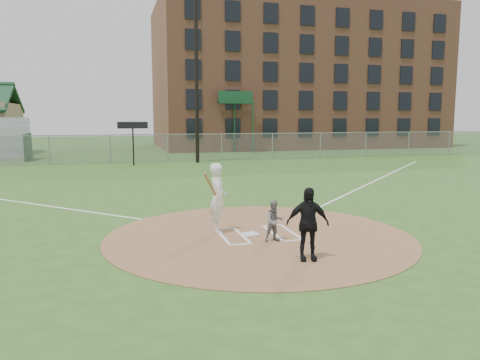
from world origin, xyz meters
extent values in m
plane|color=#315C1F|center=(0.00, 0.00, 0.00)|extent=(140.00, 140.00, 0.00)
cylinder|color=#966D47|center=(0.00, 0.00, 0.01)|extent=(8.40, 8.40, 0.02)
cube|color=silver|center=(-0.21, 0.16, 0.03)|extent=(0.55, 0.55, 0.03)
cube|color=white|center=(9.00, 9.00, 0.01)|extent=(17.04, 17.04, 0.01)
imported|color=slate|center=(0.21, -0.67, 0.56)|extent=(0.55, 0.45, 1.08)
imported|color=black|center=(0.40, -2.38, 0.86)|extent=(1.04, 0.59, 1.68)
cube|color=white|center=(-1.00, 0.15, 0.03)|extent=(0.08, 1.80, 0.01)
cube|color=white|center=(-0.45, 0.15, 0.03)|extent=(0.08, 1.80, 0.01)
cube|color=white|center=(-0.72, 1.05, 0.03)|extent=(0.62, 0.08, 0.01)
cube|color=white|center=(-0.72, -0.75, 0.03)|extent=(0.62, 0.08, 0.01)
cube|color=white|center=(1.00, 0.15, 0.03)|extent=(0.08, 1.80, 0.01)
cube|color=white|center=(0.45, 0.15, 0.03)|extent=(0.08, 1.80, 0.01)
cube|color=white|center=(0.72, 1.05, 0.03)|extent=(0.62, 0.08, 0.01)
cube|color=white|center=(0.72, -0.75, 0.03)|extent=(0.62, 0.08, 0.01)
imported|color=white|center=(-1.00, 0.69, 1.00)|extent=(0.55, 0.77, 1.96)
cylinder|color=olive|center=(-1.30, 0.29, 1.45)|extent=(0.46, 0.48, 0.70)
cube|color=slate|center=(0.00, 22.00, 1.00)|extent=(56.00, 0.03, 2.00)
cube|color=gray|center=(0.00, 22.00, 2.00)|extent=(56.00, 0.06, 0.06)
cube|color=gray|center=(0.00, 22.00, 1.00)|extent=(56.08, 0.08, 2.00)
cube|color=#194728|center=(-10.00, 26.20, 1.00)|extent=(0.08, 3.20, 2.00)
cube|color=#A26046|center=(16.00, 38.00, 7.50)|extent=(30.00, 16.00, 15.00)
cube|color=black|center=(15.90, 29.94, 7.40)|extent=(26.60, 0.10, 12.20)
cube|color=#194728|center=(7.00, 29.34, 4.50)|extent=(3.20, 1.00, 0.15)
cube|color=#194728|center=(7.00, 29.84, 2.25)|extent=(0.12, 0.12, 4.50)
cube|color=#194728|center=(8.50, 28.89, 2.25)|extent=(0.12, 0.12, 4.50)
cube|color=#194728|center=(7.00, 29.34, 5.05)|extent=(3.20, 0.08, 1.00)
cylinder|color=black|center=(2.00, 21.00, 6.00)|extent=(0.26, 0.26, 12.00)
cylinder|color=black|center=(-2.50, 20.20, 1.30)|extent=(0.10, 0.10, 2.60)
cube|color=black|center=(-2.50, 20.20, 2.70)|extent=(2.00, 0.10, 0.45)
camera|label=1|loc=(-3.79, -11.97, 3.26)|focal=35.00mm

